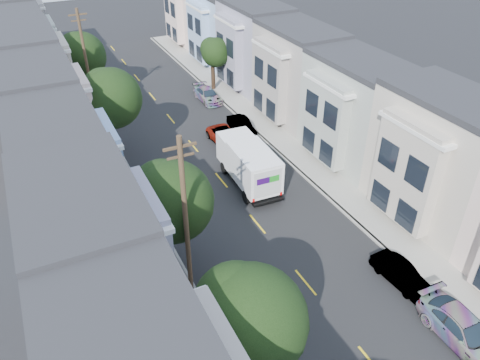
% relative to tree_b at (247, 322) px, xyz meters
% --- Properties ---
extents(ground, '(160.00, 160.00, 0.00)m').
position_rel_tree_b_xyz_m(ground, '(6.30, 4.87, -5.16)').
color(ground, black).
rests_on(ground, ground).
extents(road_slab, '(12.00, 70.00, 0.02)m').
position_rel_tree_b_xyz_m(road_slab, '(6.30, 19.87, -5.15)').
color(road_slab, black).
rests_on(road_slab, ground).
extents(curb_left, '(0.30, 70.00, 0.15)m').
position_rel_tree_b_xyz_m(curb_left, '(0.25, 19.87, -5.09)').
color(curb_left, gray).
rests_on(curb_left, ground).
extents(curb_right, '(0.30, 70.00, 0.15)m').
position_rel_tree_b_xyz_m(curb_right, '(12.35, 19.87, -5.09)').
color(curb_right, gray).
rests_on(curb_right, ground).
extents(sidewalk_left, '(2.60, 70.00, 0.15)m').
position_rel_tree_b_xyz_m(sidewalk_left, '(-1.05, 19.87, -5.09)').
color(sidewalk_left, gray).
rests_on(sidewalk_left, ground).
extents(sidewalk_right, '(2.60, 70.00, 0.15)m').
position_rel_tree_b_xyz_m(sidewalk_right, '(13.65, 19.87, -5.09)').
color(sidewalk_right, gray).
rests_on(sidewalk_right, ground).
extents(centerline, '(0.12, 70.00, 0.01)m').
position_rel_tree_b_xyz_m(centerline, '(6.30, 19.87, -5.16)').
color(centerline, gold).
rests_on(centerline, ground).
extents(townhouse_row_left, '(5.00, 70.00, 8.50)m').
position_rel_tree_b_xyz_m(townhouse_row_left, '(-4.85, 19.87, -5.16)').
color(townhouse_row_left, '#A2A79D').
rests_on(townhouse_row_left, ground).
extents(townhouse_row_right, '(5.00, 70.00, 8.50)m').
position_rel_tree_b_xyz_m(townhouse_row_right, '(17.45, 19.87, -5.16)').
color(townhouse_row_right, '#A2A79D').
rests_on(townhouse_row_right, ground).
extents(tree_b, '(4.70, 4.70, 7.53)m').
position_rel_tree_b_xyz_m(tree_b, '(0.00, 0.00, 0.00)').
color(tree_b, black).
rests_on(tree_b, ground).
extents(tree_c, '(4.70, 4.70, 7.21)m').
position_rel_tree_b_xyz_m(tree_c, '(0.00, 9.39, -0.33)').
color(tree_c, black).
rests_on(tree_c, ground).
extents(tree_d, '(4.70, 4.70, 7.83)m').
position_rel_tree_b_xyz_m(tree_d, '(-0.00, 23.32, 0.30)').
color(tree_d, black).
rests_on(tree_d, ground).
extents(tree_e, '(4.70, 4.70, 7.25)m').
position_rel_tree_b_xyz_m(tree_e, '(0.00, 36.17, -0.28)').
color(tree_e, black).
rests_on(tree_e, ground).
extents(tree_far_r, '(3.07, 3.07, 5.63)m').
position_rel_tree_b_xyz_m(tree_far_r, '(13.20, 33.71, -1.12)').
color(tree_far_r, black).
rests_on(tree_far_r, ground).
extents(utility_pole_near, '(1.60, 0.26, 10.00)m').
position_rel_tree_b_xyz_m(utility_pole_near, '(0.00, 6.87, -0.01)').
color(utility_pole_near, '#42301E').
rests_on(utility_pole_near, ground).
extents(utility_pole_far, '(1.60, 0.26, 10.00)m').
position_rel_tree_b_xyz_m(utility_pole_far, '(0.00, 32.87, -0.01)').
color(utility_pole_far, '#42301E').
rests_on(utility_pole_far, ground).
extents(fedex_truck, '(2.60, 6.74, 3.24)m').
position_rel_tree_b_xyz_m(fedex_truck, '(8.00, 15.63, -3.36)').
color(fedex_truck, white).
rests_on(fedex_truck, ground).
extents(lead_sedan, '(2.31, 4.66, 1.27)m').
position_rel_tree_b_xyz_m(lead_sedan, '(9.07, 21.97, -4.53)').
color(lead_sedan, black).
rests_on(lead_sedan, ground).
extents(parked_left_c, '(1.68, 4.20, 1.35)m').
position_rel_tree_b_xyz_m(parked_left_c, '(1.40, 5.08, -4.49)').
color(parked_left_c, '#A7A7A7').
rests_on(parked_left_c, ground).
extents(parked_left_d, '(2.34, 4.59, 1.24)m').
position_rel_tree_b_xyz_m(parked_left_d, '(1.40, 16.89, -4.54)').
color(parked_left_d, '#4F0913').
rests_on(parked_left_d, ground).
extents(parked_right_a, '(2.24, 5.12, 1.52)m').
position_rel_tree_b_xyz_m(parked_right_a, '(11.20, -2.02, -4.40)').
color(parked_right_a, slate).
rests_on(parked_right_a, ground).
extents(parked_right_b, '(1.58, 3.82, 1.25)m').
position_rel_tree_b_xyz_m(parked_right_b, '(11.20, 2.54, -4.54)').
color(parked_right_b, '#BCBBC1').
rests_on(parked_right_b, ground).
extents(parked_right_c, '(1.57, 4.04, 1.33)m').
position_rel_tree_b_xyz_m(parked_right_c, '(11.20, 23.26, -4.50)').
color(parked_right_c, black).
rests_on(parked_right_c, ground).
extents(parked_right_d, '(1.91, 4.34, 1.29)m').
position_rel_tree_b_xyz_m(parked_right_d, '(11.20, 31.26, -4.52)').
color(parked_right_d, black).
rests_on(parked_right_d, ground).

